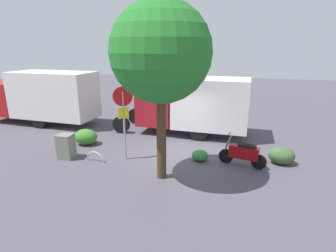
{
  "coord_description": "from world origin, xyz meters",
  "views": [
    {
      "loc": [
        -2.22,
        10.42,
        4.43
      ],
      "look_at": [
        0.24,
        0.16,
        1.27
      ],
      "focal_mm": 28.63,
      "sensor_mm": 36.0,
      "label": 1
    }
  ],
  "objects": [
    {
      "name": "box_truck_far",
      "position": [
        8.61,
        -2.9,
        1.67
      ],
      "size": [
        8.53,
        2.63,
        3.04
      ],
      "rotation": [
        0.0,
        0.0,
        -0.05
      ],
      "color": "black",
      "rests_on": "ground"
    },
    {
      "name": "utility_cabinet",
      "position": [
        4.21,
        1.47,
        0.51
      ],
      "size": [
        0.6,
        0.55,
        1.02
      ],
      "primitive_type": "cube",
      "rotation": [
        0.0,
        0.0,
        0.01
      ],
      "color": "slate",
      "rests_on": "ground"
    },
    {
      "name": "stop_sign",
      "position": [
        1.82,
        1.0,
        1.97
      ],
      "size": [
        0.71,
        0.33,
        2.97
      ],
      "color": "#9E9EA3",
      "rests_on": "ground"
    },
    {
      "name": "shrub_mid_verge",
      "position": [
        4.27,
        -0.16,
        0.37
      ],
      "size": [
        1.08,
        0.88,
        0.73
      ],
      "primitive_type": "ellipsoid",
      "color": "#387928",
      "rests_on": "ground"
    },
    {
      "name": "shrub_near_sign",
      "position": [
        -4.27,
        -0.02,
        0.34
      ],
      "size": [
        0.99,
        0.81,
        0.67
      ],
      "primitive_type": "ellipsoid",
      "color": "#3E5B32",
      "rests_on": "ground"
    },
    {
      "name": "motorcycle",
      "position": [
        -2.8,
        0.56,
        0.52
      ],
      "size": [
        1.78,
        0.7,
        1.2
      ],
      "rotation": [
        0.0,
        0.0,
        -0.23
      ],
      "color": "black",
      "rests_on": "ground"
    },
    {
      "name": "shrub_by_tree",
      "position": [
        -1.15,
        0.46,
        0.23
      ],
      "size": [
        0.66,
        0.54,
        0.45
      ],
      "primitive_type": "ellipsoid",
      "color": "#2B7B36",
      "rests_on": "ground"
    },
    {
      "name": "street_tree",
      "position": [
        -0.01,
        2.18,
        4.22
      ],
      "size": [
        3.19,
        3.19,
        5.84
      ],
      "color": "#47301E",
      "rests_on": "ground"
    },
    {
      "name": "bike_rack_hoop",
      "position": [
        2.91,
        1.52,
        0.0
      ],
      "size": [
        0.85,
        0.17,
        0.85
      ],
      "primitive_type": "torus",
      "rotation": [
        1.57,
        0.0,
        -0.15
      ],
      "color": "#B7B7BC",
      "rests_on": "ground"
    },
    {
      "name": "box_truck_near",
      "position": [
        -0.3,
        -2.94,
        1.61
      ],
      "size": [
        6.95,
        2.56,
        2.92
      ],
      "rotation": [
        0.0,
        0.0,
        -0.06
      ],
      "color": "black",
      "rests_on": "ground"
    },
    {
      "name": "ground_plane",
      "position": [
        0.0,
        0.0,
        0.0
      ],
      "size": [
        60.0,
        60.0,
        0.0
      ],
      "primitive_type": "plane",
      "color": "#4B4751"
    }
  ]
}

